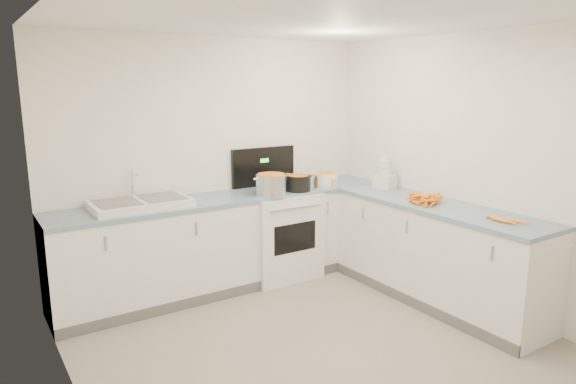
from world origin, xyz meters
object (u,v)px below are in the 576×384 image
stove (278,232)px  sink (141,203)px  black_pot (298,184)px  food_processor (385,175)px  steel_pot (271,185)px  spice_jar (333,183)px  mixing_bowl (325,179)px  extract_bottle (316,183)px

stove → sink: (-1.45, 0.02, 0.50)m
black_pot → food_processor: food_processor is taller
steel_pot → spice_jar: 0.78m
sink → food_processor: (2.46, -0.56, 0.11)m
black_pot → food_processor: (0.85, -0.39, 0.07)m
spice_jar → food_processor: (0.41, -0.36, 0.10)m
food_processor → steel_pot: bearing=162.3°
mixing_bowl → spice_jar: 0.15m
black_pot → steel_pot: bearing=-178.5°
food_processor → mixing_bowl: bearing=128.5°
steel_pot → mixing_bowl: 0.79m
black_pot → extract_bottle: size_ratio=2.57×
sink → spice_jar: size_ratio=10.36×
extract_bottle → food_processor: size_ratio=0.30×
extract_bottle → black_pot: bearing=-175.0°
mixing_bowl → sink: bearing=178.6°
black_pot → spice_jar: black_pot is taller
mixing_bowl → steel_pot: bearing=-170.5°
spice_jar → food_processor: bearing=-41.4°
stove → food_processor: 1.30m
stove → sink: size_ratio=1.58×
extract_bottle → spice_jar: bearing=-14.0°
extract_bottle → sink: bearing=175.3°
steel_pot → black_pot: size_ratio=1.21×
extract_bottle → spice_jar: (0.20, -0.05, -0.01)m
black_pot → spice_jar: size_ratio=3.12×
spice_jar → steel_pot: bearing=178.6°
stove → spice_jar: stove is taller
stove → mixing_bowl: size_ratio=4.88×
sink → mixing_bowl: 2.05m
sink → black_pot: (1.60, -0.17, 0.03)m
stove → black_pot: size_ratio=5.25×
mixing_bowl → extract_bottle: mixing_bowl is taller
mixing_bowl → extract_bottle: (-0.20, -0.10, -0.01)m
mixing_bowl → extract_bottle: size_ratio=2.76×
steel_pot → spice_jar: size_ratio=3.76×
stove → black_pot: 0.58m
black_pot → mixing_bowl: bearing=15.2°
sink → steel_pot: size_ratio=2.75×
steel_pot → extract_bottle: (0.58, 0.03, -0.04)m
sink → steel_pot: sink is taller
sink → stove: bearing=-0.6°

